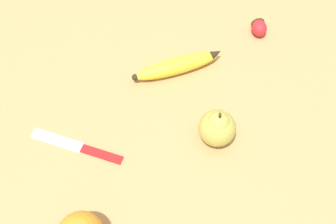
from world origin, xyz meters
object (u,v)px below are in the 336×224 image
banana (178,66)px  paring_knife (80,147)px  pear (217,127)px  strawberry (259,27)px

banana → paring_knife: (0.16, -0.21, -0.01)m
banana → paring_knife: bearing=-154.8°
banana → pear: size_ratio=2.23×
pear → paring_knife: pear is taller
paring_knife → pear: bearing=-66.1°
pear → strawberry: size_ratio=1.94×
strawberry → paring_knife: size_ratio=0.26×
banana → pear: bearing=-84.6°
pear → strawberry: (-0.25, 0.14, -0.02)m
pear → strawberry: bearing=151.0°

